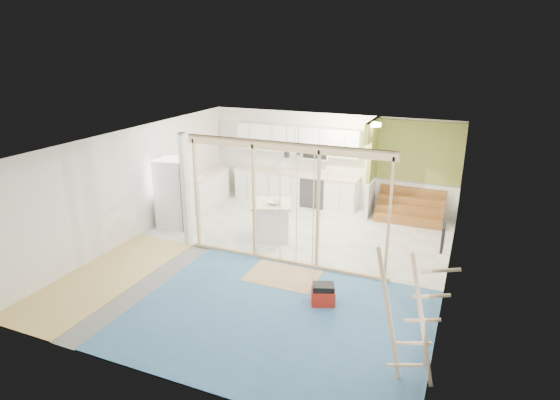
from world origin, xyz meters
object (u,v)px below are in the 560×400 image
at_px(fridge, 174,193).
at_px(toolbox, 323,295).
at_px(ladder, 410,319).
at_px(island, 271,221).

distance_m(fridge, toolbox, 5.10).
bearing_deg(ladder, island, 127.24).
bearing_deg(island, fridge, 164.24).
relative_size(toolbox, ladder, 0.26).
distance_m(fridge, island, 2.58).
height_order(toolbox, ladder, ladder).
xyz_separation_m(island, toolbox, (2.05, -2.37, -0.25)).
distance_m(fridge, ladder, 7.19).
height_order(island, toolbox, island).
height_order(fridge, toolbox, fridge).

